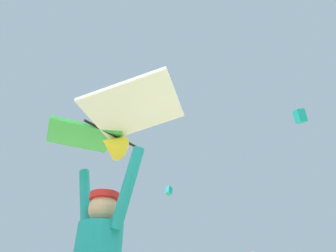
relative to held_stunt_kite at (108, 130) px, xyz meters
The scene contains 3 objects.
held_stunt_kite is the anchor object (origin of this frame).
distant_kite_teal_high_left 17.85m from the held_stunt_kite, 77.40° to the left, with size 0.75×1.00×1.08m.
distant_kite_teal_mid_right 28.32m from the held_stunt_kite, 112.00° to the left, with size 0.74×0.94×1.07m.
Camera 1 is at (1.10, -1.53, 0.86)m, focal length 29.60 mm.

